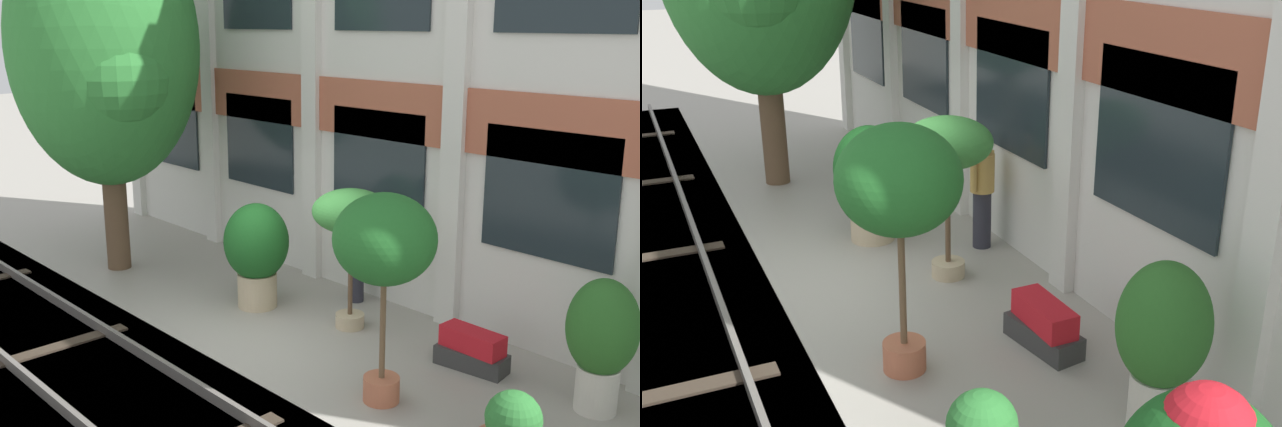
# 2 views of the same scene
# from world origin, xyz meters

# --- Properties ---
(ground_plane) EXTENTS (80.00, 80.00, 0.00)m
(ground_plane) POSITION_xyz_m (0.00, 0.00, 0.00)
(ground_plane) COLOR #9E998E
(rail_tracks) EXTENTS (23.09, 2.80, 0.43)m
(rail_tracks) POSITION_xyz_m (0.00, -2.24, -0.13)
(rail_tracks) COLOR #423F3A
(rail_tracks) RESTS_ON ground
(potted_plant_glazed_jar) EXTENTS (0.82, 0.82, 1.63)m
(potted_plant_glazed_jar) POSITION_xyz_m (4.32, 1.66, 0.94)
(potted_plant_glazed_jar) COLOR beige
(potted_plant_glazed_jar) RESTS_ON ground
(potted_plant_stone_basin) EXTENTS (1.03, 1.03, 1.69)m
(potted_plant_stone_basin) POSITION_xyz_m (-1.01, 0.82, 0.96)
(potted_plant_stone_basin) COLOR tan
(potted_plant_stone_basin) RESTS_ON ground
(potted_plant_tall_urn) EXTENTS (1.14, 1.14, 2.11)m
(potted_plant_tall_urn) POSITION_xyz_m (0.60, 1.30, 1.71)
(potted_plant_tall_urn) COLOR tan
(potted_plant_tall_urn) RESTS_ON ground
(potted_plant_terracotta_small) EXTENTS (1.21, 1.21, 2.57)m
(potted_plant_terracotta_small) POSITION_xyz_m (2.44, -0.01, 1.96)
(potted_plant_terracotta_small) COLOR #B76647
(potted_plant_terracotta_small) RESTS_ON ground
(potted_plant_square_trough) EXTENTS (0.99, 0.50, 0.54)m
(potted_plant_square_trough) POSITION_xyz_m (2.67, 1.50, 0.25)
(potted_plant_square_trough) COLOR #333333
(potted_plant_square_trough) RESTS_ON ground
(resident_by_doorway) EXTENTS (0.34, 0.47, 1.58)m
(resident_by_doorway) POSITION_xyz_m (-0.09, 2.14, 0.85)
(resident_by_doorway) COLOR #282833
(resident_by_doorway) RESTS_ON ground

